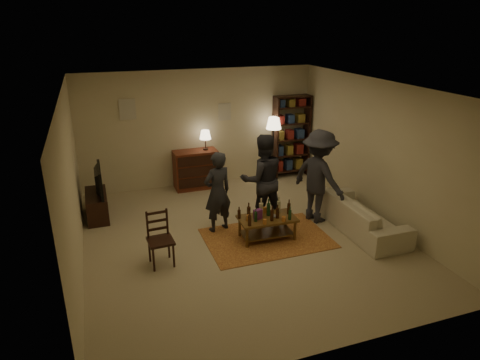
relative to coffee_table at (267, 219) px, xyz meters
name	(u,v)px	position (x,y,z in m)	size (l,w,h in m)	color
floor	(243,238)	(-0.39, 0.15, -0.38)	(6.00, 6.00, 0.00)	#C6B793
room_shell	(171,110)	(-1.04, 3.13, 1.43)	(6.00, 6.00, 6.00)	beige
rug	(267,238)	(0.01, 0.00, -0.37)	(2.20, 1.50, 0.01)	brown
coffee_table	(267,219)	(0.00, 0.00, 0.00)	(1.03, 0.59, 0.76)	brown
dining_chair	(160,236)	(-1.93, -0.19, 0.10)	(0.42, 0.42, 0.91)	black
tv_stand	(97,199)	(-2.84, 1.95, 0.00)	(0.40, 1.00, 1.06)	black
dresser	(196,168)	(-0.58, 2.86, 0.10)	(1.00, 0.50, 1.36)	maroon
bookshelf	(291,136)	(1.85, 2.93, 0.65)	(0.90, 0.34, 2.02)	black
floor_lamp	(274,127)	(1.32, 2.80, 0.93)	(0.36, 0.36, 1.56)	black
sofa	(361,215)	(1.81, -0.25, -0.08)	(2.08, 0.81, 0.61)	beige
person_left	(218,192)	(-0.72, 0.61, 0.39)	(0.56, 0.37, 1.54)	#222329
person_right	(262,179)	(0.18, 0.67, 0.50)	(0.86, 0.67, 1.77)	#24242C
person_by_sofa	(319,177)	(1.23, 0.40, 0.53)	(1.18, 0.68, 1.82)	#292931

